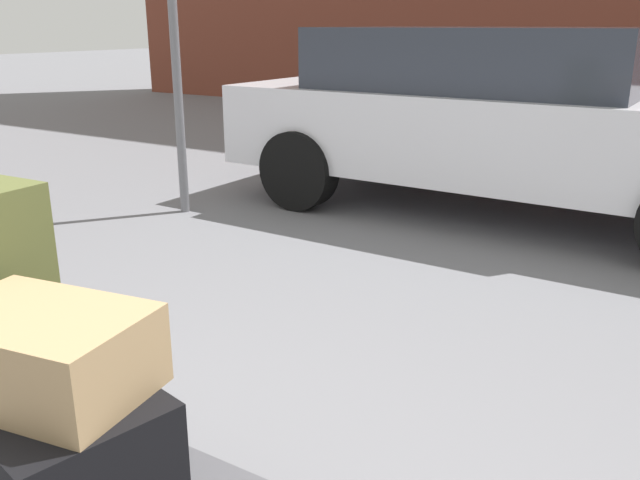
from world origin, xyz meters
The scene contains 4 objects.
duffel_bag_black_front_right centered at (0.06, -0.01, 0.51)m, with size 0.53×0.36×0.34m, color black.
duffel_bag_tan_topmost_pile centered at (0.06, -0.01, 0.78)m, with size 0.45×0.30×0.19m, color #9E7F56.
parked_car centered at (-0.37, 4.48, 0.76)m, with size 4.32×1.95×1.42m.
no_parking_sign centered at (-2.47, 3.08, 1.46)m, with size 0.50×0.11×2.36m.
Camera 1 is at (1.26, -0.80, 1.45)m, focal length 37.91 mm.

